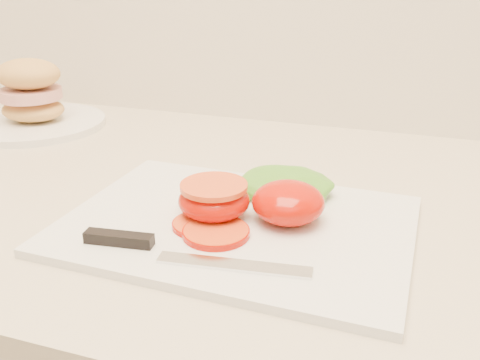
% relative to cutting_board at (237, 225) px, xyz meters
% --- Properties ---
extents(cutting_board, '(0.38, 0.28, 0.01)m').
position_rel_cutting_board_xyz_m(cutting_board, '(0.00, 0.00, 0.00)').
color(cutting_board, silver).
rests_on(cutting_board, counter).
extents(tomato_half_dome, '(0.08, 0.08, 0.04)m').
position_rel_cutting_board_xyz_m(tomato_half_dome, '(0.05, 0.02, 0.03)').
color(tomato_half_dome, '#C90904').
rests_on(tomato_half_dome, cutting_board).
extents(tomato_half_cut, '(0.08, 0.08, 0.04)m').
position_rel_cutting_board_xyz_m(tomato_half_cut, '(-0.03, 0.00, 0.03)').
color(tomato_half_cut, '#C90904').
rests_on(tomato_half_cut, cutting_board).
extents(tomato_slice_0, '(0.07, 0.07, 0.01)m').
position_rel_cutting_board_xyz_m(tomato_slice_0, '(-0.01, -0.04, 0.01)').
color(tomato_slice_0, orange).
rests_on(tomato_slice_0, cutting_board).
extents(tomato_slice_1, '(0.06, 0.06, 0.01)m').
position_rel_cutting_board_xyz_m(tomato_slice_1, '(-0.03, -0.03, 0.01)').
color(tomato_slice_1, orange).
rests_on(tomato_slice_1, cutting_board).
extents(lettuce_leaf_0, '(0.13, 0.10, 0.03)m').
position_rel_cutting_board_xyz_m(lettuce_leaf_0, '(0.03, 0.08, 0.02)').
color(lettuce_leaf_0, '#579D29').
rests_on(lettuce_leaf_0, cutting_board).
extents(knife, '(0.24, 0.04, 0.01)m').
position_rel_cutting_board_xyz_m(knife, '(-0.05, -0.09, 0.01)').
color(knife, silver).
rests_on(knife, cutting_board).
extents(sandwich_plate, '(0.24, 0.24, 0.12)m').
position_rel_cutting_board_xyz_m(sandwich_plate, '(-0.47, 0.25, 0.04)').
color(sandwich_plate, white).
rests_on(sandwich_plate, counter).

